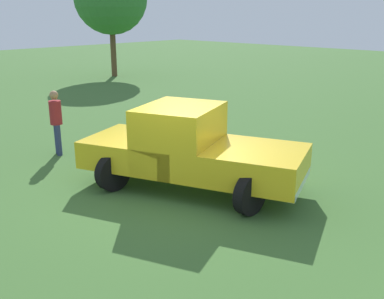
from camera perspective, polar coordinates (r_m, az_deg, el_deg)
name	(u,v)px	position (r m, az deg, el deg)	size (l,w,h in m)	color
ground_plane	(175,196)	(9.46, -2.26, -6.04)	(80.00, 80.00, 0.00)	#3D662D
pickup_truck	(187,146)	(9.60, -0.67, 0.39)	(3.39, 5.13, 1.83)	black
person_bystander	(56,119)	(12.48, -17.05, 3.78)	(0.41, 0.41, 1.76)	navy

